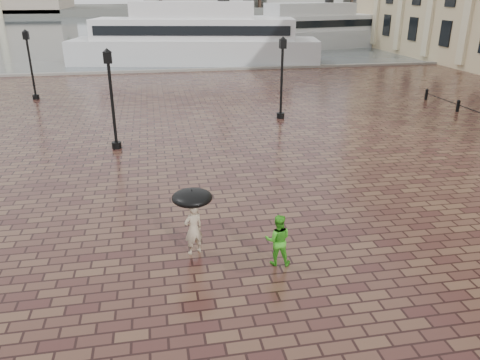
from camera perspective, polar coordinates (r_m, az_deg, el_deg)
The scene contains 10 objects.
ground at distance 14.06m, azimuth 8.13°, elevation -7.31°, with size 300.00×300.00×0.00m, color #351A18.
harbour_water at distance 103.85m, azimuth -8.72°, elevation 18.09°, with size 240.00×240.00×0.00m, color #424C50.
quay_edge at distance 44.28m, azimuth -5.22°, elevation 13.12°, with size 80.00×0.60×0.30m, color slate.
far_shore at distance 171.69m, azimuth -9.80°, elevation 19.86°, with size 300.00×60.00×2.00m, color #4C4C47.
street_lamps at distance 27.27m, azimuth -12.49°, elevation 12.05°, with size 15.44×12.44×4.40m.
adult_pedestrian at distance 13.00m, azimuth -5.70°, elevation -5.97°, with size 0.55×0.36×1.51m, color tan.
child_pedestrian at distance 12.52m, azimuth 4.64°, elevation -7.29°, with size 0.70×0.54×1.44m, color green.
ferry_near at distance 48.95m, azimuth -5.55°, elevation 16.81°, with size 25.19×10.60×8.04m.
ferry_far at distance 62.27m, azimuth 8.45°, elevation 17.63°, with size 23.34×10.69×7.44m.
umbrella at distance 12.59m, azimuth -5.86°, elevation -2.15°, with size 1.10×1.10×1.09m.
Camera 1 is at (-4.17, -11.54, 6.85)m, focal length 35.00 mm.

